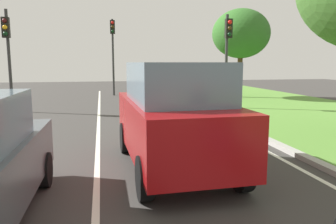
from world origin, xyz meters
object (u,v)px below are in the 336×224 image
object	(u,v)px
traffic_light_far_median	(113,43)
tree_roadside_far	(241,34)
traffic_light_overhead_left	(7,44)
car_suv_ahead	(174,116)
traffic_light_near_right	(228,45)

from	to	relation	value
traffic_light_far_median	tree_roadside_far	bearing A→B (deg)	-22.57
traffic_light_overhead_left	traffic_light_far_median	xyz separation A→B (m)	(4.96, 6.98, 0.50)
traffic_light_overhead_left	car_suv_ahead	bearing A→B (deg)	-59.75
traffic_light_near_right	tree_roadside_far	xyz separation A→B (m)	(2.73, 4.71, 0.97)
traffic_light_near_right	traffic_light_overhead_left	distance (m)	10.18
car_suv_ahead	traffic_light_far_median	size ratio (longest dim) A/B	0.87
car_suv_ahead	tree_roadside_far	distance (m)	15.41
traffic_light_near_right	car_suv_ahead	bearing A→B (deg)	-117.93
traffic_light_far_median	tree_roadside_far	distance (m)	8.57
traffic_light_overhead_left	tree_roadside_far	size ratio (longest dim) A/B	0.83
traffic_light_far_median	tree_roadside_far	world-z (taller)	tree_roadside_far
traffic_light_near_right	tree_roadside_far	bearing A→B (deg)	59.87
car_suv_ahead	traffic_light_far_median	xyz separation A→B (m)	(-0.63, 16.56, 2.42)
traffic_light_overhead_left	tree_roadside_far	distance (m)	13.41
traffic_light_overhead_left	tree_roadside_far	world-z (taller)	tree_roadside_far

